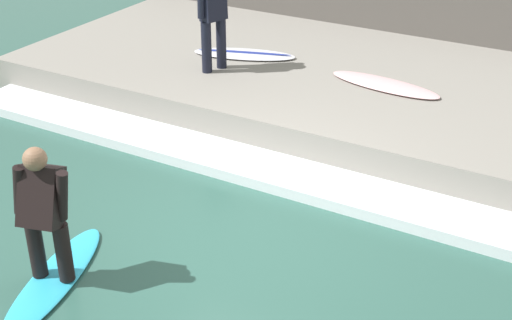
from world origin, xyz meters
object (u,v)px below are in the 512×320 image
(surfboard_riding, at_px, (55,279))
(surfer_waiting_near, at_px, (213,13))
(surfer_riding, at_px, (43,208))
(surfboard_waiting_near, at_px, (244,54))
(surfboard_spare, at_px, (385,84))

(surfboard_riding, distance_m, surfer_waiting_near, 4.96)
(surfer_riding, relative_size, surfer_waiting_near, 0.92)
(surfer_riding, xyz_separation_m, surfer_waiting_near, (4.65, 1.05, 0.55))
(surfer_riding, xyz_separation_m, surfboard_waiting_near, (5.41, 0.97, -0.30))
(surfboard_riding, relative_size, surfboard_spare, 1.09)
(surfboard_riding, height_order, surfboard_spare, surfboard_spare)
(surfboard_spare, bearing_deg, surfboard_waiting_near, 86.92)
(surfer_riding, distance_m, surfboard_waiting_near, 5.50)
(surfboard_riding, bearing_deg, surfer_waiting_near, 12.78)
(surfboard_riding, xyz_separation_m, surfer_waiting_near, (4.65, 1.05, 1.37))
(surfboard_riding, height_order, surfer_waiting_near, surfer_waiting_near)
(surfer_waiting_near, bearing_deg, surfboard_waiting_near, -6.09)
(surfboard_riding, relative_size, surfboard_waiting_near, 1.09)
(surfboard_waiting_near, xyz_separation_m, surfboard_spare, (-0.13, -2.42, -0.00))
(surfboard_waiting_near, bearing_deg, surfer_riding, -169.80)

